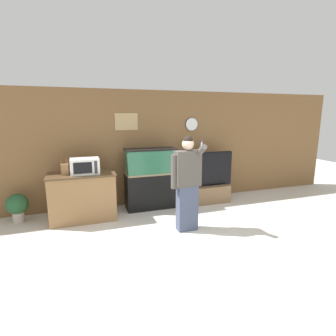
{
  "coord_description": "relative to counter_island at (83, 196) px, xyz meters",
  "views": [
    {
      "loc": [
        -1.62,
        -3.23,
        2.06
      ],
      "look_at": [
        -0.04,
        1.45,
        1.05
      ],
      "focal_mm": 28.0,
      "sensor_mm": 36.0,
      "label": 1
    }
  ],
  "objects": [
    {
      "name": "ground_plane",
      "position": [
        1.63,
        -2.0,
        -0.47
      ],
      "size": [
        18.0,
        18.0,
        0.0
      ],
      "primitive_type": "plane",
      "color": "beige"
    },
    {
      "name": "wall_back_paneled",
      "position": [
        1.63,
        0.63,
        0.83
      ],
      "size": [
        10.0,
        0.08,
        2.6
      ],
      "color": "brown",
      "rests_on": "ground_plane"
    },
    {
      "name": "counter_island",
      "position": [
        0.0,
        0.0,
        0.0
      ],
      "size": [
        1.27,
        0.69,
        0.94
      ],
      "color": "olive",
      "rests_on": "ground_plane"
    },
    {
      "name": "microwave",
      "position": [
        0.07,
        -0.05,
        0.62
      ],
      "size": [
        0.53,
        0.39,
        0.3
      ],
      "color": "white",
      "rests_on": "counter_island"
    },
    {
      "name": "knife_block",
      "position": [
        -0.29,
        -0.03,
        0.58
      ],
      "size": [
        0.13,
        0.11,
        0.31
      ],
      "color": "olive",
      "rests_on": "counter_island"
    },
    {
      "name": "aquarium_on_stand",
      "position": [
        1.45,
        0.22,
        0.2
      ],
      "size": [
        1.11,
        0.46,
        1.34
      ],
      "color": "black",
      "rests_on": "ground_plane"
    },
    {
      "name": "tv_on_stand",
      "position": [
        2.83,
        0.13,
        -0.12
      ],
      "size": [
        1.2,
        0.4,
        1.21
      ],
      "color": "brown",
      "rests_on": "ground_plane"
    },
    {
      "name": "person_standing",
      "position": [
        1.75,
        -1.11,
        0.42
      ],
      "size": [
        0.54,
        0.41,
        1.7
      ],
      "color": "#424C66",
      "rests_on": "ground_plane"
    },
    {
      "name": "potted_plant",
      "position": [
        -1.21,
        0.25,
        -0.14
      ],
      "size": [
        0.4,
        0.4,
        0.57
      ],
      "color": "#B2A899",
      "rests_on": "ground_plane"
    }
  ]
}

